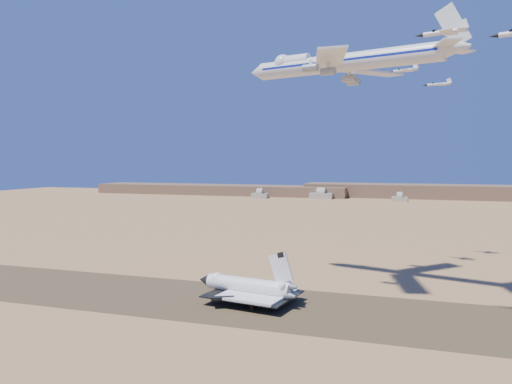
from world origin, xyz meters
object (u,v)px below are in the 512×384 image
(shuttle, at_px, (248,288))
(chase_jet_e, at_px, (438,84))
(chase_jet_a, at_px, (443,32))
(chase_jet_d, at_px, (404,70))
(crew_b, at_px, (252,308))
(carrier_747, at_px, (338,63))
(crew_a, at_px, (260,304))
(crew_c, at_px, (263,306))

(shuttle, height_order, chase_jet_e, chase_jet_e)
(chase_jet_a, height_order, chase_jet_d, chase_jet_d)
(crew_b, xyz_separation_m, chase_jet_d, (46.15, 83.93, 91.95))
(carrier_747, bearing_deg, chase_jet_d, 77.01)
(crew_a, xyz_separation_m, crew_c, (1.79, -2.17, 0.01))
(crew_a, height_order, chase_jet_e, chase_jet_e)
(carrier_747, xyz_separation_m, chase_jet_e, (39.23, 68.30, -0.34))
(shuttle, distance_m, chase_jet_e, 145.72)
(shuttle, xyz_separation_m, crew_c, (8.02, -6.51, -4.31))
(chase_jet_d, bearing_deg, carrier_747, -98.29)
(shuttle, height_order, crew_a, shuttle)
(shuttle, distance_m, chase_jet_a, 105.60)
(crew_c, xyz_separation_m, chase_jet_a, (56.10, -6.80, 87.16))
(chase_jet_a, bearing_deg, carrier_747, 145.80)
(crew_a, height_order, crew_c, crew_c)
(shuttle, bearing_deg, chase_jet_d, 64.93)
(shuttle, distance_m, crew_c, 11.19)
(crew_b, distance_m, crew_c, 4.31)
(crew_b, bearing_deg, chase_jet_a, -127.25)
(shuttle, height_order, chase_jet_d, chase_jet_d)
(crew_b, height_order, chase_jet_d, chase_jet_d)
(chase_jet_a, xyz_separation_m, chase_jet_e, (2.26, 112.22, 1.08))
(shuttle, height_order, crew_c, shuttle)
(chase_jet_a, height_order, chase_jet_e, chase_jet_e)
(crew_c, relative_size, chase_jet_e, 0.14)
(shuttle, distance_m, crew_a, 8.74)
(crew_a, xyz_separation_m, chase_jet_a, (57.89, -8.97, 87.17))
(crew_b, xyz_separation_m, crew_c, (3.31, 2.76, 0.07))
(carrier_747, height_order, crew_b, carrier_747)
(chase_jet_d, bearing_deg, crew_a, -99.46)
(shuttle, distance_m, crew_b, 11.28)
(crew_b, bearing_deg, chase_jet_e, -63.05)
(carrier_747, distance_m, crew_a, 97.51)
(shuttle, xyz_separation_m, crew_a, (6.23, -4.34, -4.33))
(shuttle, bearing_deg, crew_a, -25.64)
(carrier_747, xyz_separation_m, crew_c, (-19.13, -37.13, -88.57))
(crew_c, relative_size, chase_jet_a, 0.13)
(crew_c, distance_m, chase_jet_e, 149.35)
(carrier_747, height_order, crew_a, carrier_747)
(carrier_747, relative_size, chase_jet_d, 6.49)
(crew_a, relative_size, chase_jet_a, 0.13)
(carrier_747, distance_m, chase_jet_e, 78.77)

